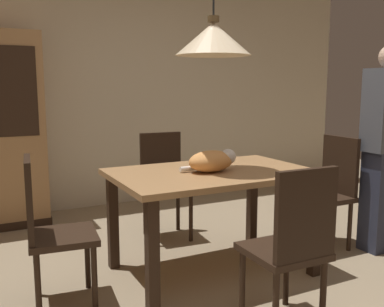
# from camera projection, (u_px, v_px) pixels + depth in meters

# --- Properties ---
(ground) EXTENTS (10.00, 10.00, 0.00)m
(ground) POSITION_uv_depth(u_px,v_px,m) (235.00, 302.00, 2.74)
(ground) COLOR #998466
(back_wall) EXTENTS (6.40, 0.10, 2.90)m
(back_wall) POSITION_uv_depth(u_px,v_px,m) (108.00, 77.00, 4.85)
(back_wall) COLOR beige
(back_wall) RESTS_ON ground
(dining_table) EXTENTS (1.40, 0.90, 0.75)m
(dining_table) POSITION_uv_depth(u_px,v_px,m) (212.00, 185.00, 3.10)
(dining_table) COLOR #A87A4C
(dining_table) RESTS_ON ground
(chair_left_side) EXTENTS (0.44, 0.44, 0.93)m
(chair_left_side) POSITION_uv_depth(u_px,v_px,m) (49.00, 225.00, 2.63)
(chair_left_side) COLOR black
(chair_left_side) RESTS_ON ground
(chair_right_side) EXTENTS (0.41, 0.41, 0.93)m
(chair_right_side) POSITION_uv_depth(u_px,v_px,m) (330.00, 187.00, 3.63)
(chair_right_side) COLOR black
(chair_right_side) RESTS_ON ground
(chair_near_front) EXTENTS (0.41, 0.41, 0.93)m
(chair_near_front) POSITION_uv_depth(u_px,v_px,m) (292.00, 242.00, 2.35)
(chair_near_front) COLOR black
(chair_near_front) RESTS_ON ground
(chair_far_back) EXTENTS (0.43, 0.43, 0.93)m
(chair_far_back) POSITION_uv_depth(u_px,v_px,m) (164.00, 180.00, 3.90)
(chair_far_back) COLOR black
(chair_far_back) RESTS_ON ground
(cat_sleeping) EXTENTS (0.39, 0.25, 0.16)m
(cat_sleeping) POSITION_uv_depth(u_px,v_px,m) (212.00, 161.00, 3.04)
(cat_sleeping) COLOR #E59951
(cat_sleeping) RESTS_ON dining_table
(pendant_lamp) EXTENTS (0.52, 0.52, 1.30)m
(pendant_lamp) POSITION_uv_depth(u_px,v_px,m) (213.00, 38.00, 2.95)
(pendant_lamp) COLOR beige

